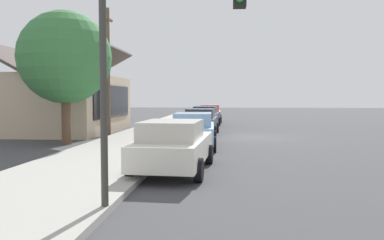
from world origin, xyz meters
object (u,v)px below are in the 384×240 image
car_navy (206,116)px  utility_pole_wooden (108,69)px  car_ivory (174,145)px  car_charcoal (201,121)px  car_coral (210,113)px  fire_hydrant_red (181,124)px  car_skyblue (194,130)px  traffic_light_main (157,34)px  shade_tree (65,58)px

car_navy → utility_pole_wooden: utility_pole_wooden is taller
car_ivory → utility_pole_wooden: size_ratio=0.64×
car_charcoal → car_coral: size_ratio=1.06×
car_coral → fire_hydrant_red: 9.92m
car_navy → fire_hydrant_red: car_navy is taller
car_navy → car_skyblue: bearing=-176.3°
car_navy → utility_pole_wooden: 9.26m
car_coral → traffic_light_main: (-28.02, -0.12, 2.68)m
car_coral → utility_pole_wooden: bearing=155.1°
car_navy → traffic_light_main: size_ratio=0.92×
car_coral → car_ivory: bearing=178.3°
car_navy → car_coral: (5.86, -0.09, 0.00)m
car_skyblue → utility_pole_wooden: bearing=44.5°
car_skyblue → car_ivory: bearing=176.7°
shade_tree → car_ivory: bearing=-136.5°
car_coral → shade_tree: shade_tree is taller
car_skyblue → fire_hydrant_red: 8.29m
shade_tree → utility_pole_wooden: size_ratio=0.85×
car_charcoal → traffic_light_main: bearing=-177.8°
car_navy → fire_hydrant_red: size_ratio=6.74×
car_ivory → car_navy: 17.75m
car_ivory → shade_tree: shade_tree is taller
car_skyblue → car_navy: 12.09m
shade_tree → fire_hydrant_red: bearing=-32.4°
car_skyblue → car_charcoal: (5.97, 0.04, -0.00)m
utility_pole_wooden → fire_hydrant_red: utility_pole_wooden is taller
shade_tree → traffic_light_main: size_ratio=1.23×
car_charcoal → car_navy: same height
car_charcoal → traffic_light_main: size_ratio=0.94×
car_navy → fire_hydrant_red: (-3.94, 1.45, -0.32)m
car_charcoal → fire_hydrant_red: car_charcoal is taller
car_ivory → car_skyblue: 5.66m
utility_pole_wooden → car_coral: bearing=-23.6°
car_navy → traffic_light_main: 22.32m
car_skyblue → utility_pole_wooden: (5.27, 5.52, 3.11)m
car_charcoal → car_navy: size_ratio=1.02×
car_ivory → fire_hydrant_red: size_ratio=6.78×
car_ivory → car_coral: bearing=2.8°
shade_tree → fire_hydrant_red: 9.51m
car_charcoal → traffic_light_main: (-16.04, -0.18, 2.68)m
shade_tree → traffic_light_main: shade_tree is taller
car_coral → utility_pole_wooden: size_ratio=0.61×
car_skyblue → traffic_light_main: (-10.07, -0.14, 2.68)m
car_charcoal → car_navy: (6.12, 0.03, -0.00)m
car_ivory → shade_tree: 9.44m
car_skyblue → fire_hydrant_red: size_ratio=6.75×
traffic_light_main → fire_hydrant_red: bearing=5.2°
car_skyblue → shade_tree: (0.74, 6.22, 3.34)m
traffic_light_main → car_coral: bearing=0.2°
car_skyblue → car_navy: (12.09, 0.07, -0.00)m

